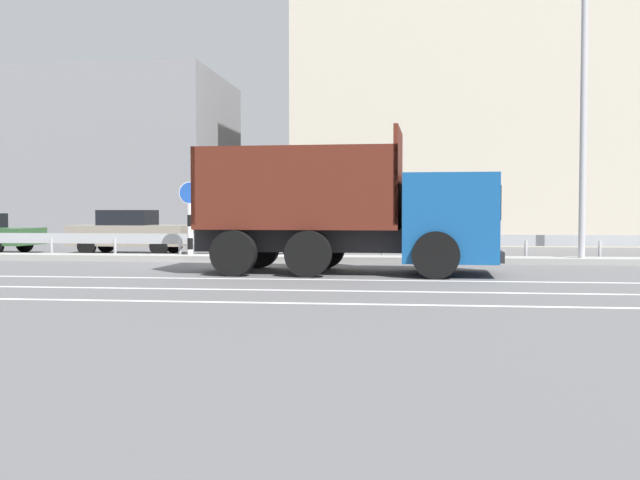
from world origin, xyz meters
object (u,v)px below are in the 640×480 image
dump_truck (382,222)px  street_lamp_2 (586,47)px  median_road_sign (190,220)px  parked_car_4 (131,232)px  parked_car_5 (257,235)px

dump_truck → street_lamp_2: street_lamp_2 is taller
median_road_sign → parked_car_4: (-3.05, 3.23, -0.45)m
street_lamp_2 → dump_truck: bearing=-147.7°
dump_truck → parked_car_5: 8.04m
median_road_sign → parked_car_5: median_road_sign is taller
median_road_sign → parked_car_5: 3.35m
dump_truck → parked_car_4: 11.22m
dump_truck → parked_car_5: bearing=-144.8°
dump_truck → parked_car_4: dump_truck is taller
parked_car_4 → median_road_sign: bearing=42.3°
dump_truck → street_lamp_2: bearing=124.2°
street_lamp_2 → parked_car_4: (-14.17, 3.54, -5.16)m
median_road_sign → parked_car_4: 4.46m
median_road_sign → parked_car_5: (1.37, 3.01, -0.51)m
parked_car_5 → dump_truck: bearing=29.7°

